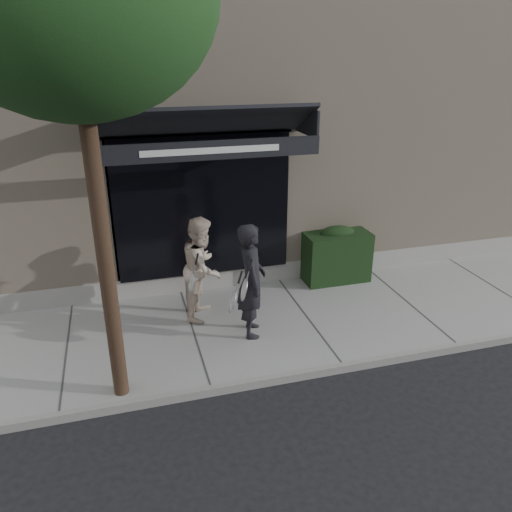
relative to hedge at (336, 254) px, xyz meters
name	(u,v)px	position (x,y,z in m)	size (l,w,h in m)	color
ground	(305,321)	(-1.10, -1.25, -0.66)	(80.00, 80.00, 0.00)	black
sidewalk	(306,318)	(-1.10, -1.25, -0.60)	(20.00, 3.00, 0.12)	gray
curb	(343,367)	(-1.10, -2.80, -0.59)	(20.00, 0.10, 0.14)	gray
building_facade	(237,125)	(-1.11, 3.71, 2.08)	(14.30, 8.04, 5.64)	beige
hedge	(336,254)	(0.00, 0.00, 0.00)	(1.30, 0.70, 1.14)	black
pedestrian_front	(251,281)	(-2.18, -1.54, 0.41)	(0.79, 0.94, 1.90)	black
pedestrian_back	(202,268)	(-2.81, -0.72, 0.36)	(0.98, 1.08, 1.80)	beige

